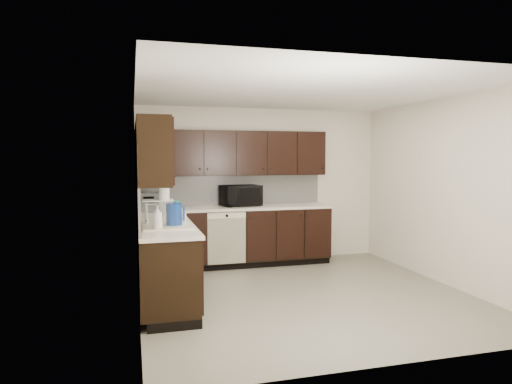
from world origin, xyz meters
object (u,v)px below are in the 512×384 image
at_px(microwave, 241,196).
at_px(storage_bin, 158,206).
at_px(toaster_oven, 153,201).
at_px(sink, 167,231).
at_px(blue_pitcher, 174,215).

distance_m(microwave, storage_bin, 1.37).
relative_size(microwave, toaster_oven, 1.58).
relative_size(microwave, storage_bin, 1.43).
relative_size(sink, microwave, 1.39).
bearing_deg(toaster_oven, storage_bin, -62.96).
bearing_deg(blue_pitcher, sink, 112.82).
height_order(toaster_oven, blue_pitcher, blue_pitcher).
xyz_separation_m(sink, blue_pitcher, (0.07, -0.12, 0.19)).
distance_m(sink, storage_bin, 1.37).
relative_size(toaster_oven, blue_pitcher, 1.43).
bearing_deg(sink, toaster_oven, 92.22).
bearing_deg(sink, blue_pitcher, -59.21).
xyz_separation_m(sink, toaster_oven, (-0.07, 1.78, 0.18)).
bearing_deg(microwave, storage_bin, -173.87).
height_order(sink, microwave, microwave).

